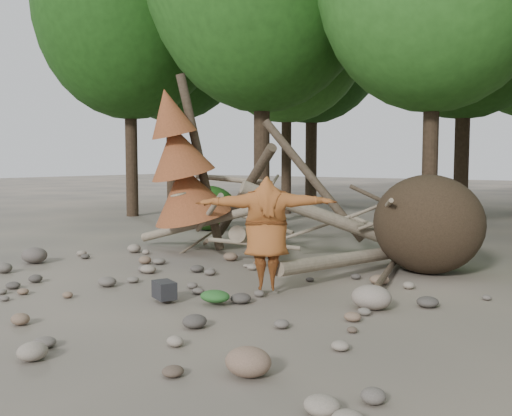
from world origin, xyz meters
The scene contains 12 objects.
ground centered at (0.00, 0.00, 0.00)m, with size 120.00×120.00×0.00m, color #514C44.
deadfall_pile centered at (2.02, 4.24, 0.95)m, with size 8.55×5.24×3.30m.
dead_conifer centered at (-3.12, 3.37, 2.11)m, with size 2.06×2.16×4.35m.
bush_left centered at (-5.50, 7.20, 0.72)m, with size 1.80×1.80×1.44m, color #1E4F15.
bush_mid centered at (0.80, 7.80, 0.56)m, with size 1.40×1.40×1.12m, color #28641D.
frisbee_thrower centered at (0.96, 0.98, 1.04)m, with size 3.47×1.96×1.92m.
backpack centered at (-0.07, -0.41, 0.14)m, with size 0.41×0.28×0.28m, color black.
cloth_green centered at (0.72, -0.10, 0.09)m, with size 0.49×0.41×0.19m, color #265923.
cloth_orange centered at (-0.07, -0.38, 0.05)m, with size 0.30×0.24×0.11m, color #9E451B.
boulder_front_right centered at (2.86, -2.17, 0.15)m, with size 0.51×0.46×0.30m, color #7D624E.
boulder_mid_right centered at (2.82, 1.08, 0.19)m, with size 0.62×0.56×0.37m, color gray.
boulder_mid_left centered at (-4.84, 0.44, 0.18)m, with size 0.58×0.53×0.35m, color #5C534D.
Camera 1 is at (6.28, -6.89, 2.27)m, focal length 40.00 mm.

